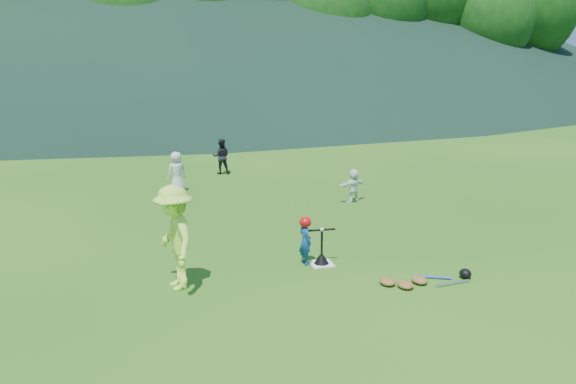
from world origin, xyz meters
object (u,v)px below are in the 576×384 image
(batting_tee, at_px, (322,258))
(fielder_b, at_px, (221,156))
(fielder_a, at_px, (177,172))
(fielder_d, at_px, (353,186))
(adult_coach, at_px, (175,238))
(equipment_pile, at_px, (420,280))
(batter_child, at_px, (305,241))
(home_plate, at_px, (321,264))

(batting_tee, bearing_deg, fielder_b, 93.50)
(fielder_a, xyz_separation_m, fielder_d, (4.72, -2.50, -0.15))
(adult_coach, relative_size, equipment_pile, 1.06)
(adult_coach, xyz_separation_m, fielder_b, (2.35, 9.49, -0.34))
(batter_child, bearing_deg, adult_coach, 89.59)
(home_plate, bearing_deg, equipment_pile, -44.49)
(batter_child, relative_size, fielder_b, 0.78)
(home_plate, distance_m, equipment_pile, 2.02)
(fielder_d, bearing_deg, equipment_pile, 62.93)
(home_plate, xyz_separation_m, batting_tee, (0.00, 0.00, 0.12))
(batter_child, height_order, equipment_pile, batter_child)
(adult_coach, relative_size, fielder_d, 2.00)
(batter_child, xyz_separation_m, fielder_a, (-1.97, 6.70, 0.14))
(home_plate, height_order, adult_coach, adult_coach)
(fielder_d, bearing_deg, adult_coach, 24.12)
(fielder_a, bearing_deg, batter_child, 83.22)
(fielder_b, bearing_deg, batting_tee, 103.04)
(fielder_d, bearing_deg, batter_child, 39.62)
(equipment_pile, bearing_deg, fielder_d, 80.09)
(home_plate, height_order, fielder_b, fielder_b)
(home_plate, xyz_separation_m, fielder_b, (-0.56, 9.11, 0.60))
(batter_child, xyz_separation_m, adult_coach, (-2.60, -0.49, 0.47))
(adult_coach, distance_m, equipment_pile, 4.56)
(home_plate, bearing_deg, fielder_a, 108.49)
(home_plate, bearing_deg, fielder_d, 60.55)
(home_plate, height_order, fielder_d, fielder_d)
(fielder_a, xyz_separation_m, fielder_b, (1.72, 2.29, -0.01))
(home_plate, height_order, batter_child, batter_child)
(batter_child, height_order, batting_tee, batter_child)
(fielder_a, height_order, fielder_b, fielder_a)
(batter_child, bearing_deg, fielder_b, -9.60)
(fielder_a, bearing_deg, batting_tee, 85.34)
(fielder_d, bearing_deg, batting_tee, 43.39)
(adult_coach, bearing_deg, fielder_a, 164.20)
(equipment_pile, bearing_deg, fielder_b, 100.74)
(equipment_pile, bearing_deg, home_plate, 135.51)
(adult_coach, xyz_separation_m, fielder_a, (0.63, 7.20, -0.33))
(fielder_d, relative_size, batting_tee, 1.40)
(batter_child, distance_m, batting_tee, 0.49)
(fielder_d, distance_m, batting_tee, 4.98)
(batter_child, height_order, fielder_b, fielder_b)
(fielder_a, distance_m, fielder_b, 2.87)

